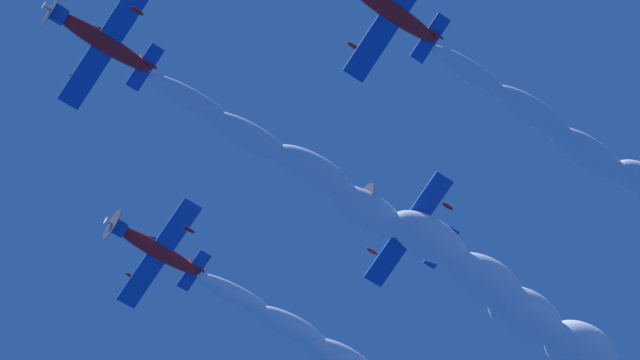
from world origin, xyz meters
The scene contains 5 objects.
airplane_lead centered at (4.63, -2.79, 64.90)m, with size 7.31×6.96×3.06m.
airplane_left_wingman centered at (-9.99, -8.76, 64.07)m, with size 7.15×6.99×3.48m.
airplane_right_wingman centered at (10.75, -16.59, 65.21)m, with size 7.33×6.97×3.07m.
airplane_slot_tail centered at (-3.51, -22.38, 64.62)m, with size 7.24×6.98×3.27m.
smoke_trail_lead centered at (-5.39, -27.40, 63.72)m, with size 15.41×33.96×4.09m.
Camera 1 is at (-24.72, 22.77, 2.01)m, focal length 74.81 mm.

